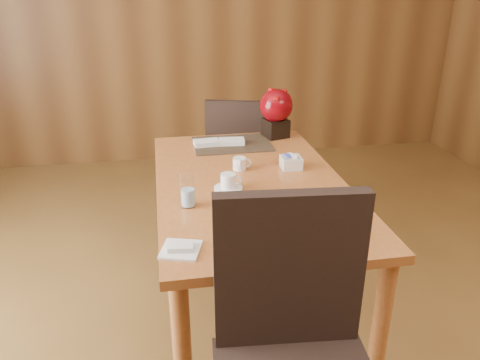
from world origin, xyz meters
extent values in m
cube|color=brown|center=(0.00, 3.00, 1.40)|extent=(5.00, 0.02, 2.80)
cube|color=#A35E2D|center=(0.00, 0.60, 0.73)|extent=(0.90, 1.50, 0.04)
cylinder|color=#A35E2D|center=(-0.39, -0.09, 0.35)|extent=(0.07, 0.07, 0.71)
cylinder|color=#A35E2D|center=(-0.39, 1.29, 0.35)|extent=(0.07, 0.07, 0.71)
cylinder|color=#A35E2D|center=(0.39, -0.09, 0.35)|extent=(0.07, 0.07, 0.71)
cylinder|color=#A35E2D|center=(0.39, 1.29, 0.35)|extent=(0.07, 0.07, 0.71)
cube|color=black|center=(0.00, 0.05, 0.75)|extent=(0.45, 0.33, 0.01)
cube|color=black|center=(0.00, 1.15, 0.75)|extent=(0.45, 0.33, 0.01)
cube|color=white|center=(0.01, 0.10, 0.76)|extent=(0.31, 0.31, 0.01)
cube|color=white|center=(0.01, 0.10, 0.81)|extent=(0.22, 0.22, 0.09)
cylinder|color=#CCC46E|center=(0.01, 0.10, 0.81)|extent=(0.17, 0.17, 0.07)
cylinder|color=white|center=(-0.12, 0.53, 0.75)|extent=(0.13, 0.13, 0.01)
cylinder|color=white|center=(-0.12, 0.53, 0.79)|extent=(0.09, 0.09, 0.07)
cylinder|color=black|center=(-0.12, 0.53, 0.82)|extent=(0.06, 0.06, 0.01)
cylinder|color=silver|center=(-0.32, 0.38, 0.82)|extent=(0.07, 0.07, 0.15)
cube|color=white|center=(0.24, 0.73, 0.78)|extent=(0.10, 0.10, 0.06)
cube|color=black|center=(0.29, 1.25, 0.81)|extent=(0.17, 0.17, 0.11)
sphere|color=maroon|center=(0.29, 1.25, 0.95)|extent=(0.20, 0.20, 0.20)
cube|color=white|center=(-0.37, 0.03, 0.75)|extent=(0.17, 0.17, 0.01)
cube|color=black|center=(-0.04, -0.24, 0.81)|extent=(0.48, 0.10, 0.54)
cube|color=black|center=(0.14, 1.70, 0.43)|extent=(0.53, 0.53, 0.06)
cube|color=black|center=(0.09, 1.51, 0.69)|extent=(0.41, 0.15, 0.46)
cylinder|color=black|center=(0.35, 1.82, 0.20)|extent=(0.03, 0.03, 0.40)
cylinder|color=black|center=(0.26, 1.48, 0.20)|extent=(0.03, 0.03, 0.40)
cylinder|color=black|center=(0.01, 1.92, 0.20)|extent=(0.03, 0.03, 0.40)
cylinder|color=black|center=(-0.08, 1.58, 0.20)|extent=(0.03, 0.03, 0.40)
camera|label=1|loc=(-0.41, -1.43, 1.66)|focal=35.00mm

